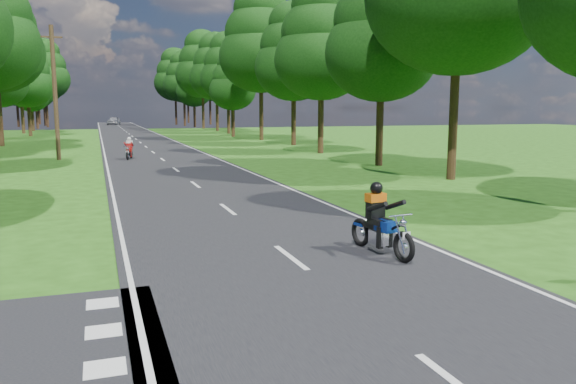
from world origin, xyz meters
name	(u,v)px	position (x,y,z in m)	size (l,w,h in m)	color
ground	(327,286)	(0.00, 0.00, 0.00)	(160.00, 160.00, 0.00)	#254E12
main_road	(136,139)	(0.00, 50.00, 0.01)	(7.00, 140.00, 0.02)	black
road_markings	(136,140)	(-0.14, 48.13, 0.02)	(7.40, 140.00, 0.01)	silver
treeline	(140,64)	(1.43, 60.06, 8.25)	(40.00, 115.35, 14.78)	black
telegraph_pole	(55,92)	(-6.00, 28.00, 4.07)	(1.20, 0.26, 8.00)	#382616
rider_near_blue	(381,218)	(1.94, 1.65, 0.80)	(0.62, 1.86, 1.55)	navy
rider_far_red	(129,148)	(-1.90, 26.86, 0.70)	(0.54, 1.63, 1.36)	#B3140D
distant_car	(114,121)	(-0.56, 100.99, 0.79)	(1.82, 4.51, 1.54)	#A7A9AE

